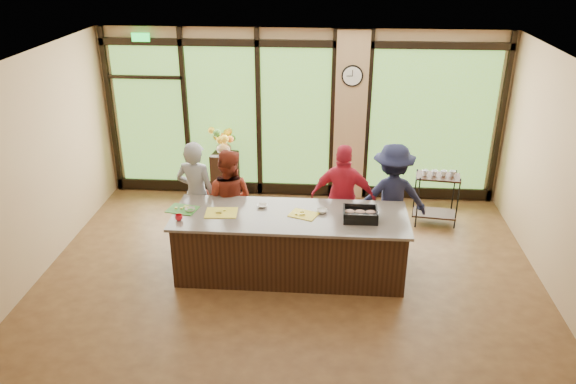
% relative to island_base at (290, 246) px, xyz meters
% --- Properties ---
extents(floor, '(7.00, 7.00, 0.00)m').
position_rel_island_base_xyz_m(floor, '(0.00, -0.30, -0.44)').
color(floor, '#4D301B').
rests_on(floor, ground).
extents(ceiling, '(7.00, 7.00, 0.00)m').
position_rel_island_base_xyz_m(ceiling, '(0.00, -0.30, 2.56)').
color(ceiling, silver).
rests_on(ceiling, back_wall).
extents(back_wall, '(7.00, 0.00, 7.00)m').
position_rel_island_base_xyz_m(back_wall, '(0.00, 2.70, 1.06)').
color(back_wall, tan).
rests_on(back_wall, floor).
extents(left_wall, '(0.00, 6.00, 6.00)m').
position_rel_island_base_xyz_m(left_wall, '(-3.50, -0.30, 1.06)').
color(left_wall, tan).
rests_on(left_wall, floor).
extents(right_wall, '(0.00, 6.00, 6.00)m').
position_rel_island_base_xyz_m(right_wall, '(3.50, -0.30, 1.06)').
color(right_wall, tan).
rests_on(right_wall, floor).
extents(window_wall, '(6.90, 0.12, 3.00)m').
position_rel_island_base_xyz_m(window_wall, '(0.16, 2.65, 0.95)').
color(window_wall, tan).
rests_on(window_wall, floor).
extents(island_base, '(3.10, 1.00, 0.88)m').
position_rel_island_base_xyz_m(island_base, '(0.00, 0.00, 0.00)').
color(island_base, black).
rests_on(island_base, floor).
extents(countertop, '(3.20, 1.10, 0.04)m').
position_rel_island_base_xyz_m(countertop, '(0.00, 0.00, 0.46)').
color(countertop, '#6F635C').
rests_on(countertop, island_base).
extents(wall_clock, '(0.36, 0.04, 0.36)m').
position_rel_island_base_xyz_m(wall_clock, '(0.85, 2.57, 1.81)').
color(wall_clock, black).
rests_on(wall_clock, window_wall).
extents(cook_left, '(0.70, 0.54, 1.70)m').
position_rel_island_base_xyz_m(cook_left, '(-1.45, 0.68, 0.41)').
color(cook_left, gray).
rests_on(cook_left, floor).
extents(cook_midleft, '(0.85, 0.71, 1.57)m').
position_rel_island_base_xyz_m(cook_midleft, '(-0.98, 0.72, 0.34)').
color(cook_midleft, maroon).
rests_on(cook_midleft, floor).
extents(cook_midright, '(1.03, 0.55, 1.66)m').
position_rel_island_base_xyz_m(cook_midright, '(0.74, 0.77, 0.39)').
color(cook_midright, '#B31B30').
rests_on(cook_midright, floor).
extents(cook_right, '(1.13, 0.72, 1.67)m').
position_rel_island_base_xyz_m(cook_right, '(1.45, 0.86, 0.39)').
color(cook_right, '#171933').
rests_on(cook_right, floor).
extents(roasting_pan, '(0.46, 0.36, 0.08)m').
position_rel_island_base_xyz_m(roasting_pan, '(0.94, -0.06, 0.52)').
color(roasting_pan, black).
rests_on(roasting_pan, countertop).
extents(mixing_bowl, '(0.32, 0.32, 0.08)m').
position_rel_island_base_xyz_m(mixing_bowl, '(1.03, 0.01, 0.52)').
color(mixing_bowl, silver).
rests_on(mixing_bowl, countertop).
extents(cutting_board_left, '(0.45, 0.38, 0.01)m').
position_rel_island_base_xyz_m(cutting_board_left, '(-1.50, 0.04, 0.49)').
color(cutting_board_left, '#39802E').
rests_on(cutting_board_left, countertop).
extents(cutting_board_center, '(0.45, 0.35, 0.01)m').
position_rel_island_base_xyz_m(cutting_board_center, '(-0.94, -0.02, 0.49)').
color(cutting_board_center, gold).
rests_on(cutting_board_center, countertop).
extents(cutting_board_right, '(0.44, 0.38, 0.01)m').
position_rel_island_base_xyz_m(cutting_board_right, '(0.18, 0.01, 0.49)').
color(cutting_board_right, gold).
rests_on(cutting_board_right, countertop).
extents(prep_bowl_near, '(0.18, 0.18, 0.05)m').
position_rel_island_base_xyz_m(prep_bowl_near, '(-1.38, 0.01, 0.50)').
color(prep_bowl_near, silver).
rests_on(prep_bowl_near, countertop).
extents(prep_bowl_mid, '(0.16, 0.16, 0.05)m').
position_rel_island_base_xyz_m(prep_bowl_mid, '(0.43, 0.10, 0.50)').
color(prep_bowl_mid, silver).
rests_on(prep_bowl_mid, countertop).
extents(prep_bowl_far, '(0.15, 0.15, 0.04)m').
position_rel_island_base_xyz_m(prep_bowl_far, '(-0.41, 0.22, 0.50)').
color(prep_bowl_far, silver).
rests_on(prep_bowl_far, countertop).
extents(red_ramekin, '(0.11, 0.11, 0.08)m').
position_rel_island_base_xyz_m(red_ramekin, '(-1.47, -0.27, 0.52)').
color(red_ramekin, '#B5121E').
rests_on(red_ramekin, countertop).
extents(flower_stand, '(0.47, 0.47, 0.85)m').
position_rel_island_base_xyz_m(flower_stand, '(-1.36, 2.45, -0.02)').
color(flower_stand, black).
rests_on(flower_stand, floor).
extents(flower_vase, '(0.34, 0.34, 0.28)m').
position_rel_island_base_xyz_m(flower_vase, '(-1.36, 2.45, 0.55)').
color(flower_vase, '#997B53').
rests_on(flower_vase, flower_stand).
extents(bar_cart, '(0.73, 0.48, 0.94)m').
position_rel_island_base_xyz_m(bar_cart, '(2.27, 1.70, 0.13)').
color(bar_cart, black).
rests_on(bar_cart, floor).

